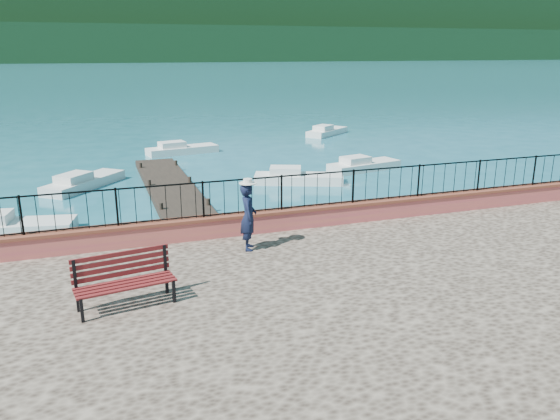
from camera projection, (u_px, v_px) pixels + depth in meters
ground at (347, 326)px, 12.49m from camera, size 2000.00×2000.00×0.00m
parapet at (292, 218)px, 15.42m from camera, size 28.00×0.46×0.58m
railing at (292, 192)px, 15.21m from camera, size 27.00×0.05×0.95m
dock at (177, 198)px, 22.69m from camera, size 2.00×16.00×0.30m
far_forest at (92, 44)px, 281.75m from camera, size 900.00×60.00×18.00m
foothills at (89, 23)px, 332.44m from camera, size 900.00×120.00×44.00m
companion_hill at (303, 56)px, 589.24m from camera, size 448.00×384.00×180.00m
park_bench at (126, 291)px, 10.70m from camera, size 1.99×0.92×1.07m
person at (248, 217)px, 13.64m from camera, size 0.56×0.71×1.71m
hat at (248, 181)px, 13.38m from camera, size 0.44×0.44×0.12m
boat_0 at (8, 223)px, 18.63m from camera, size 4.51×2.14×0.80m
boat_1 at (299, 175)px, 25.74m from camera, size 4.33×2.74×0.80m
boat_2 at (364, 163)px, 28.55m from camera, size 4.16×2.12×0.80m
boat_3 at (84, 179)px, 24.95m from camera, size 3.79×4.17×0.80m
boat_4 at (182, 147)px, 33.12m from camera, size 4.43×2.07×0.80m
boat_5 at (327, 129)px, 40.42m from camera, size 4.05×3.51×0.80m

